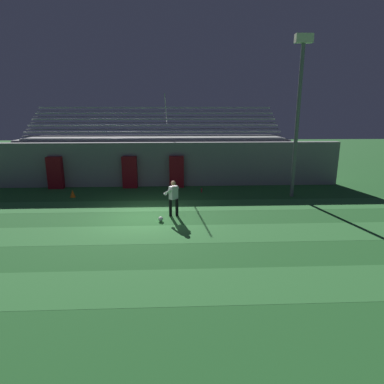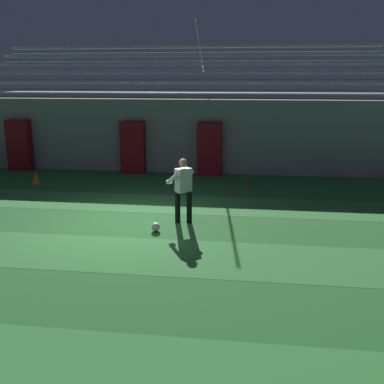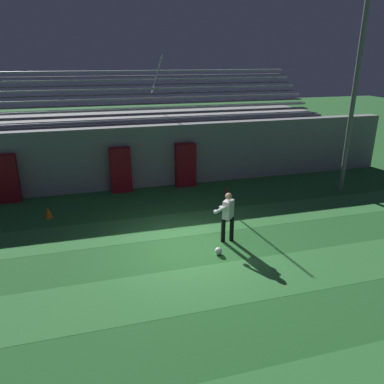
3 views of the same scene
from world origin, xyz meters
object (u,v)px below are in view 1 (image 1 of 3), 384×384
padding_pillar_far_left (55,173)px  traffic_cone (73,194)px  padding_pillar_gate_left (130,172)px  goalkeeper (173,196)px  soccer_ball (161,219)px  floodlight_pole (299,99)px  water_bottle (202,190)px  padding_pillar_gate_right (177,172)px

padding_pillar_far_left → traffic_cone: 2.87m
padding_pillar_gate_left → traffic_cone: (-2.94, -2.19, -0.78)m
goalkeeper → soccer_ball: size_ratio=7.59×
padding_pillar_gate_left → padding_pillar_far_left: size_ratio=1.00×
floodlight_pole → water_bottle: (-5.07, 1.13, -5.24)m
soccer_ball → water_bottle: (2.19, 5.12, 0.01)m
padding_pillar_gate_right → padding_pillar_far_left: 7.55m
padding_pillar_far_left → water_bottle: bearing=-8.9°
floodlight_pole → soccer_ball: size_ratio=38.83×
traffic_cone → soccer_ball: bearing=-40.0°
padding_pillar_far_left → water_bottle: (9.04, -1.41, -0.87)m
traffic_cone → water_bottle: traffic_cone is taller
floodlight_pole → soccer_ball: floodlight_pole is taller
padding_pillar_gate_left → soccer_ball: size_ratio=9.04×
padding_pillar_gate_left → goalkeeper: size_ratio=1.19×
padding_pillar_far_left → water_bottle: 9.20m
padding_pillar_far_left → soccer_ball: padding_pillar_far_left is taller
padding_pillar_gate_right → padding_pillar_far_left: bearing=180.0°
padding_pillar_gate_left → padding_pillar_far_left: same height
padding_pillar_gate_right → water_bottle: padding_pillar_gate_right is taller
floodlight_pole → soccer_ball: bearing=-151.2°
floodlight_pole → goalkeeper: (-6.70, -3.23, -4.40)m
padding_pillar_gate_left → traffic_cone: padding_pillar_gate_left is taller
soccer_ball → water_bottle: size_ratio=0.92×
water_bottle → padding_pillar_far_left: bearing=171.1°
padding_pillar_far_left → traffic_cone: padding_pillar_far_left is taller
padding_pillar_gate_right → floodlight_pole: bearing=-21.2°
padding_pillar_gate_left → soccer_ball: (2.24, -6.53, -0.88)m
soccer_ball → traffic_cone: (-5.18, 4.34, 0.10)m
floodlight_pole → soccer_ball: 9.81m
padding_pillar_gate_right → soccer_ball: size_ratio=9.04×
padding_pillar_far_left → padding_pillar_gate_right: bearing=0.0°
padding_pillar_gate_left → water_bottle: padding_pillar_gate_left is taller
floodlight_pole → traffic_cone: (-12.44, 0.35, -5.15)m
soccer_ball → padding_pillar_far_left: bearing=136.4°
padding_pillar_gate_right → soccer_ball: bearing=-96.1°
padding_pillar_gate_left → floodlight_pole: 10.76m
traffic_cone → water_bottle: bearing=6.0°
goalkeeper → traffic_cone: 6.80m
padding_pillar_far_left → soccer_ball: 9.51m
padding_pillar_far_left → traffic_cone: (1.67, -2.19, -0.78)m
padding_pillar_gate_left → traffic_cone: size_ratio=4.73×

